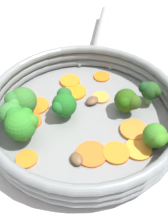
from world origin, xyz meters
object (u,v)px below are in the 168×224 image
at_px(carrot_slice_3, 37,106).
at_px(carrot_slice_5, 101,97).
at_px(carrot_slice_8, 70,81).
at_px(broccoli_floret_2, 128,101).
at_px(broccoli_floret_6, 156,137).
at_px(broccoli_floret_4, 21,123).
at_px(broccoli_floret_1, 12,113).
at_px(carrot_slice_4, 138,150).
at_px(carrot_slice_10, 102,77).
at_px(carrot_slice_6, 116,153).
at_px(carrot_slice_0, 91,154).
at_px(mushroom_piece_1, 92,101).
at_px(carrot_slice_1, 133,130).
at_px(mushroom_piece_0, 77,159).
at_px(broccoli_floret_3, 21,101).
at_px(carrot_slice_7, 30,121).
at_px(broccoli_floret_5, 150,91).
at_px(carrot_slice_11, 28,96).
at_px(broccoli_floret_0, 64,103).
at_px(carrot_slice_2, 75,92).
at_px(carrot_slice_9, 27,159).
at_px(skillet, 84,121).

xyz_separation_m(carrot_slice_3, carrot_slice_5, (-0.09, 0.08, 0.00)).
bearing_deg(carrot_slice_3, carrot_slice_8, 178.67).
distance_m(broccoli_floret_2, broccoli_floret_6, 0.08).
bearing_deg(broccoli_floret_6, broccoli_floret_4, -56.56).
xyz_separation_m(broccoli_floret_1, broccoli_floret_6, (-0.10, 0.20, -0.01)).
height_order(carrot_slice_4, carrot_slice_10, same).
bearing_deg(carrot_slice_6, carrot_slice_10, -137.32).
bearing_deg(broccoli_floret_2, carrot_slice_0, 3.73).
bearing_deg(mushroom_piece_1, carrot_slice_3, -46.09).
distance_m(carrot_slice_1, mushroom_piece_1, 0.09).
relative_size(carrot_slice_10, mushroom_piece_0, 1.35).
distance_m(carrot_slice_3, broccoli_floret_3, 0.04).
height_order(carrot_slice_7, broccoli_floret_5, broccoli_floret_5).
distance_m(carrot_slice_11, broccoli_floret_4, 0.10).
relative_size(carrot_slice_3, broccoli_floret_1, 0.85).
height_order(carrot_slice_10, carrot_slice_11, same).
bearing_deg(broccoli_floret_0, carrot_slice_5, 162.47).
bearing_deg(carrot_slice_7, broccoli_floret_6, 113.89).
relative_size(broccoli_floret_3, broccoli_floret_6, 1.21).
relative_size(carrot_slice_11, broccoli_floret_4, 0.48).
height_order(carrot_slice_1, broccoli_floret_5, broccoli_floret_5).
bearing_deg(broccoli_floret_3, broccoli_floret_5, 135.75).
bearing_deg(carrot_slice_2, carrot_slice_3, -22.72).
relative_size(broccoli_floret_0, broccoli_floret_3, 0.93).
xyz_separation_m(carrot_slice_0, broccoli_floret_6, (-0.07, 0.07, 0.02)).
bearing_deg(carrot_slice_1, mushroom_piece_0, -19.26).
bearing_deg(mushroom_piece_1, carrot_slice_9, -0.84).
xyz_separation_m(carrot_slice_3, carrot_slice_9, (0.09, 0.07, 0.00)).
bearing_deg(carrot_slice_1, carrot_slice_11, -75.39).
bearing_deg(carrot_slice_2, carrot_slice_1, 85.14).
xyz_separation_m(carrot_slice_2, carrot_slice_11, (0.06, -0.06, -0.00)).
bearing_deg(mushroom_piece_0, carrot_slice_1, 160.74).
relative_size(carrot_slice_9, broccoli_floret_3, 0.62).
bearing_deg(carrot_slice_0, carrot_slice_3, -98.78).
height_order(skillet, broccoli_floret_5, broccoli_floret_5).
bearing_deg(carrot_slice_0, carrot_slice_4, 134.75).
height_order(carrot_slice_8, carrot_slice_11, carrot_slice_8).
xyz_separation_m(carrot_slice_4, mushroom_piece_0, (0.07, -0.06, 0.00)).
relative_size(carrot_slice_10, carrot_slice_11, 1.13).
xyz_separation_m(carrot_slice_2, broccoli_floret_1, (0.12, -0.02, 0.03)).
bearing_deg(carrot_slice_9, broccoli_floret_0, -171.16).
height_order(carrot_slice_2, broccoli_floret_2, broccoli_floret_2).
distance_m(skillet, carrot_slice_8, 0.10).
distance_m(carrot_slice_3, broccoli_floret_1, 0.06).
distance_m(carrot_slice_7, broccoli_floret_1, 0.04).
height_order(skillet, broccoli_floret_0, broccoli_floret_0).
xyz_separation_m(broccoli_floret_6, mushroom_piece_0, (0.09, -0.08, -0.02)).
relative_size(carrot_slice_0, mushroom_piece_1, 1.90).
height_order(carrot_slice_6, broccoli_floret_6, broccoli_floret_6).
height_order(carrot_slice_8, broccoli_floret_3, broccoli_floret_3).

